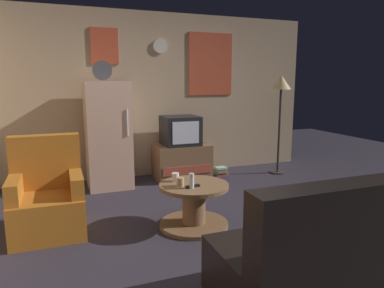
{
  "coord_description": "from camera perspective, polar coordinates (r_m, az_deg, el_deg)",
  "views": [
    {
      "loc": [
        -1.46,
        -3.01,
        1.51
      ],
      "look_at": [
        0.02,
        0.9,
        0.75
      ],
      "focal_mm": 32.9,
      "sensor_mm": 36.0,
      "label": 1
    }
  ],
  "objects": [
    {
      "name": "standing_lamp",
      "position": [
        5.83,
        14.22,
        8.48
      ],
      "size": [
        0.32,
        0.32,
        1.59
      ],
      "color": "#332D28",
      "rests_on": "ground_plane"
    },
    {
      "name": "armchair",
      "position": [
        3.84,
        -22.37,
        -8.3
      ],
      "size": [
        0.68,
        0.68,
        0.96
      ],
      "color": "#B2661E",
      "rests_on": "ground_plane"
    },
    {
      "name": "coffee_table",
      "position": [
        3.71,
        0.31,
        -9.88
      ],
      "size": [
        0.72,
        0.72,
        0.46
      ],
      "color": "brown",
      "rests_on": "ground_plane"
    },
    {
      "name": "crt_tv",
      "position": [
        5.38,
        -1.9,
        2.2
      ],
      "size": [
        0.54,
        0.51,
        0.44
      ],
      "color": "black",
      "rests_on": "tv_stand"
    },
    {
      "name": "tv_stand",
      "position": [
        5.48,
        -1.66,
        -2.84
      ],
      "size": [
        0.84,
        0.53,
        0.53
      ],
      "color": "brown",
      "rests_on": "ground_plane"
    },
    {
      "name": "fridge",
      "position": [
        5.1,
        -13.46,
        1.49
      ],
      "size": [
        0.6,
        0.62,
        1.77
      ],
      "color": "beige",
      "rests_on": "ground_plane"
    },
    {
      "name": "mug_ceramic_tan",
      "position": [
        3.56,
        -1.92,
        -6.15
      ],
      "size": [
        0.08,
        0.08,
        0.09
      ],
      "primitive_type": "cylinder",
      "color": "tan",
      "rests_on": "coffee_table"
    },
    {
      "name": "book_stack",
      "position": [
        5.6,
        4.71,
        -4.62
      ],
      "size": [
        0.22,
        0.17,
        0.16
      ],
      "color": "#563F90",
      "rests_on": "ground_plane"
    },
    {
      "name": "remote_control",
      "position": [
        3.53,
        0.1,
        -6.85
      ],
      "size": [
        0.16,
        0.07,
        0.02
      ],
      "primitive_type": "cube",
      "rotation": [
        0.0,
        0.0,
        0.16
      ],
      "color": "black",
      "rests_on": "coffee_table"
    },
    {
      "name": "wall_with_art",
      "position": [
        5.66,
        -5.78,
        7.87
      ],
      "size": [
        5.2,
        0.12,
        2.54
      ],
      "color": "tan",
      "rests_on": "ground_plane"
    },
    {
      "name": "mug_ceramic_white",
      "position": [
        3.73,
        -2.71,
        -5.38
      ],
      "size": [
        0.08,
        0.08,
        0.09
      ],
      "primitive_type": "cylinder",
      "color": "silver",
      "rests_on": "coffee_table"
    },
    {
      "name": "ground_plane",
      "position": [
        3.67,
        4.8,
        -14.01
      ],
      "size": [
        12.0,
        12.0,
        0.0
      ],
      "primitive_type": "plane",
      "color": "#2D2833"
    },
    {
      "name": "couch",
      "position": [
        2.76,
        22.98,
        -16.3
      ],
      "size": [
        1.7,
        0.8,
        0.92
      ],
      "color": "black",
      "rests_on": "ground_plane"
    },
    {
      "name": "wine_glass",
      "position": [
        3.49,
        -0.08,
        -5.98
      ],
      "size": [
        0.05,
        0.05,
        0.15
      ],
      "primitive_type": "cylinder",
      "color": "silver",
      "rests_on": "coffee_table"
    }
  ]
}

